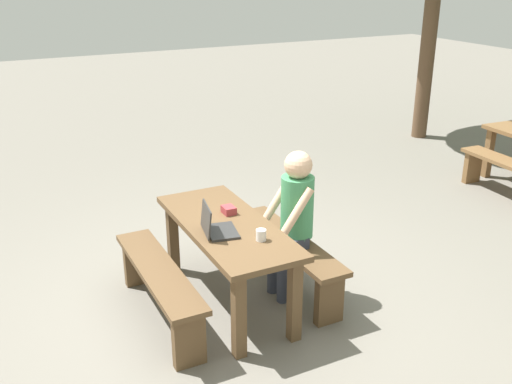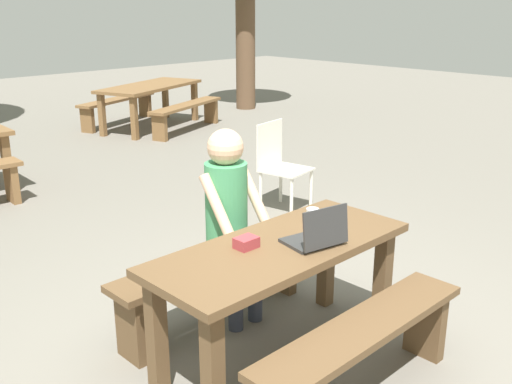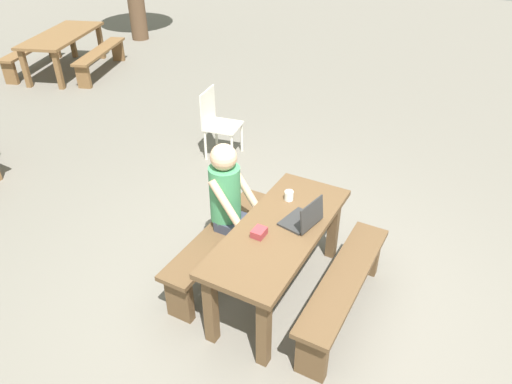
# 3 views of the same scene
# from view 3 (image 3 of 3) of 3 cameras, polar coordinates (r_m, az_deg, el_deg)

# --- Properties ---
(ground_plane) EXTENTS (30.00, 30.00, 0.00)m
(ground_plane) POSITION_cam_3_polar(r_m,az_deg,el_deg) (4.47, 2.60, -11.92)
(ground_plane) COLOR slate
(picnic_table_front) EXTENTS (1.65, 0.67, 0.75)m
(picnic_table_front) POSITION_cam_3_polar(r_m,az_deg,el_deg) (4.06, 2.82, -5.76)
(picnic_table_front) COLOR brown
(picnic_table_front) RESTS_ON ground
(bench_near) EXTENTS (1.52, 0.30, 0.48)m
(bench_near) POSITION_cam_3_polar(r_m,az_deg,el_deg) (4.08, 10.50, -11.16)
(bench_near) COLOR brown
(bench_near) RESTS_ON ground
(bench_far) EXTENTS (1.52, 0.30, 0.48)m
(bench_far) POSITION_cam_3_polar(r_m,az_deg,el_deg) (4.46, -4.31, -6.09)
(bench_far) COLOR brown
(bench_far) RESTS_ON ground
(laptop) EXTENTS (0.36, 0.31, 0.25)m
(laptop) POSITION_cam_3_polar(r_m,az_deg,el_deg) (3.99, 5.77, -3.16)
(laptop) COLOR #2D2D2D
(laptop) RESTS_ON picnic_table_front
(small_pouch) EXTENTS (0.13, 0.10, 0.06)m
(small_pouch) POSITION_cam_3_polar(r_m,az_deg,el_deg) (3.87, 0.37, -4.88)
(small_pouch) COLOR #993338
(small_pouch) RESTS_ON picnic_table_front
(coffee_mug) EXTENTS (0.08, 0.08, 0.09)m
(coffee_mug) POSITION_cam_3_polar(r_m,az_deg,el_deg) (4.29, 3.98, -0.44)
(coffee_mug) COLOR white
(coffee_mug) RESTS_ON picnic_table_front
(person_seated) EXTENTS (0.39, 0.40, 1.32)m
(person_seated) POSITION_cam_3_polar(r_m,az_deg,el_deg) (4.26, -3.28, -0.84)
(person_seated) COLOR #333847
(person_seated) RESTS_ON ground
(plastic_chair) EXTENTS (0.51, 0.51, 0.92)m
(plastic_chair) POSITION_cam_3_polar(r_m,az_deg,el_deg) (6.41, -4.69, 8.41)
(plastic_chair) COLOR silver
(plastic_chair) RESTS_ON ground
(picnic_table_rear) EXTENTS (2.18, 1.48, 0.74)m
(picnic_table_rear) POSITION_cam_3_polar(r_m,az_deg,el_deg) (10.27, -22.23, 16.63)
(picnic_table_rear) COLOR brown
(picnic_table_rear) RESTS_ON ground
(bench_rear_south) EXTENTS (1.81, 0.91, 0.46)m
(bench_rear_south) POSITION_cam_3_polar(r_m,az_deg,el_deg) (10.02, -18.17, 15.29)
(bench_rear_south) COLOR brown
(bench_rear_south) RESTS_ON ground
(bench_rear_north) EXTENTS (1.81, 0.91, 0.46)m
(bench_rear_north) POSITION_cam_3_polar(r_m,az_deg,el_deg) (10.71, -25.36, 14.91)
(bench_rear_north) COLOR brown
(bench_rear_north) RESTS_ON ground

